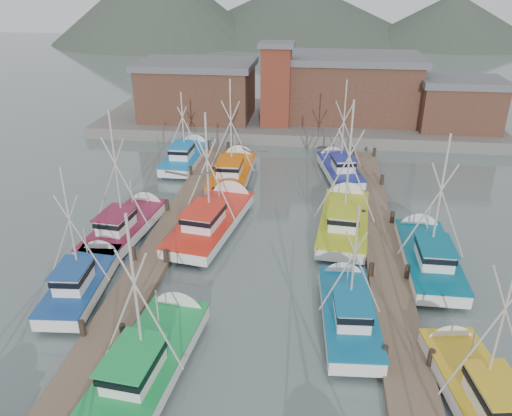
# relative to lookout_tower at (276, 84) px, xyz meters

# --- Properties ---
(ground) EXTENTS (260.00, 260.00, 0.00)m
(ground) POSITION_rel_lookout_tower_xyz_m (2.00, -33.00, -5.55)
(ground) COLOR #556665
(ground) RESTS_ON ground
(dock_left) EXTENTS (2.30, 46.00, 1.50)m
(dock_left) POSITION_rel_lookout_tower_xyz_m (-5.00, -28.96, -5.34)
(dock_left) COLOR brown
(dock_left) RESTS_ON ground
(dock_right) EXTENTS (2.30, 46.00, 1.50)m
(dock_right) POSITION_rel_lookout_tower_xyz_m (9.00, -28.96, -5.34)
(dock_right) COLOR brown
(dock_right) RESTS_ON ground
(quay) EXTENTS (44.00, 16.00, 1.20)m
(quay) POSITION_rel_lookout_tower_xyz_m (2.00, 4.00, -4.95)
(quay) COLOR slate
(quay) RESTS_ON ground
(shed_left) EXTENTS (12.72, 8.48, 6.20)m
(shed_left) POSITION_rel_lookout_tower_xyz_m (-9.00, 2.00, -1.21)
(shed_left) COLOR brown
(shed_left) RESTS_ON quay
(shed_center) EXTENTS (14.84, 9.54, 6.90)m
(shed_center) POSITION_rel_lookout_tower_xyz_m (8.00, 4.00, -0.86)
(shed_center) COLOR brown
(shed_center) RESTS_ON quay
(shed_right) EXTENTS (8.48, 6.36, 5.20)m
(shed_right) POSITION_rel_lookout_tower_xyz_m (19.00, 1.00, -1.71)
(shed_right) COLOR brown
(shed_right) RESTS_ON quay
(lookout_tower) EXTENTS (3.60, 3.60, 8.50)m
(lookout_tower) POSITION_rel_lookout_tower_xyz_m (0.00, 0.00, 0.00)
(lookout_tower) COLOR maroon
(lookout_tower) RESTS_ON quay
(distant_hills) EXTENTS (175.00, 140.00, 42.00)m
(distant_hills) POSITION_rel_lookout_tower_xyz_m (-10.76, 89.59, -5.55)
(distant_hills) COLOR #3C473B
(distant_hills) RESTS_ON ground
(boat_4) EXTENTS (3.79, 9.59, 8.88)m
(boat_4) POSITION_rel_lookout_tower_xyz_m (-2.16, -36.40, -4.87)
(boat_4) COLOR #101F36
(boat_4) RESTS_ON ground
(boat_5) EXTENTS (3.06, 8.34, 7.32)m
(boat_5) POSITION_rel_lookout_tower_xyz_m (6.52, -31.76, -4.88)
(boat_5) COLOR #101F36
(boat_5) RESTS_ON ground
(boat_6) EXTENTS (3.27, 8.00, 8.04)m
(boat_6) POSITION_rel_lookout_tower_xyz_m (-7.79, -30.81, -4.87)
(boat_6) COLOR #101F36
(boat_6) RESTS_ON ground
(boat_7) EXTENTS (3.74, 8.29, 9.26)m
(boat_7) POSITION_rel_lookout_tower_xyz_m (11.47, -36.47, -4.87)
(boat_7) COLOR #101F36
(boat_7) RESTS_ON ground
(boat_8) EXTENTS (4.75, 10.73, 9.29)m
(boat_8) POSITION_rel_lookout_tower_xyz_m (-2.21, -22.53, -4.87)
(boat_8) COLOR #101F36
(boat_8) RESTS_ON ground
(boat_9) EXTENTS (4.03, 10.09, 9.99)m
(boat_9) POSITION_rel_lookout_tower_xyz_m (6.72, -21.44, -4.87)
(boat_9) COLOR #101F36
(boat_9) RESTS_ON ground
(boat_10) EXTENTS (3.82, 8.97, 9.41)m
(boat_10) POSITION_rel_lookout_tower_xyz_m (-7.76, -24.17, -4.87)
(boat_10) COLOR #101F36
(boat_10) RESTS_ON ground
(boat_11) EXTENTS (3.75, 9.12, 9.20)m
(boat_11) POSITION_rel_lookout_tower_xyz_m (11.49, -25.68, -4.87)
(boat_11) COLOR #101F36
(boat_11) RESTS_ON ground
(boat_12) EXTENTS (3.83, 9.55, 9.46)m
(boat_12) POSITION_rel_lookout_tower_xyz_m (-2.41, -13.32, -4.87)
(boat_12) COLOR #101F36
(boat_12) RESTS_ON ground
(boat_13) EXTENTS (4.07, 8.53, 9.04)m
(boat_13) POSITION_rel_lookout_tower_xyz_m (6.54, -11.46, -4.87)
(boat_13) COLOR #101F36
(boat_13) RESTS_ON ground
(boat_14) EXTENTS (3.18, 8.95, 7.50)m
(boat_14) POSITION_rel_lookout_tower_xyz_m (-7.35, -9.94, -4.87)
(boat_14) COLOR #101F36
(boat_14) RESTS_ON ground
(gull_near) EXTENTS (1.55, 0.63, 0.24)m
(gull_near) POSITION_rel_lookout_tower_xyz_m (0.34, -37.65, 4.35)
(gull_near) COLOR gray
(gull_near) RESTS_ON ground
(gull_far) EXTENTS (1.49, 0.65, 0.24)m
(gull_far) POSITION_rel_lookout_tower_xyz_m (1.41, -28.27, 2.07)
(gull_far) COLOR gray
(gull_far) RESTS_ON ground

